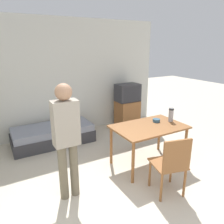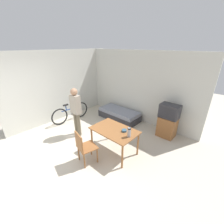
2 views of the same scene
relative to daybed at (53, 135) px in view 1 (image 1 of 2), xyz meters
name	(u,v)px [view 1 (image 1 of 2)]	position (x,y,z in m)	size (l,w,h in m)	color
wall_back	(57,79)	(0.32, 0.50, 1.15)	(5.33, 0.06, 2.70)	silver
daybed	(53,135)	(0.00, 0.00, 0.00)	(1.72, 0.78, 0.40)	#333338
tv	(127,106)	(2.01, 0.09, 0.36)	(0.60, 0.47, 1.14)	brown
dining_table	(149,131)	(1.26, -1.74, 0.46)	(1.26, 0.81, 0.74)	brown
wooden_chair	(172,163)	(0.98, -2.59, 0.33)	(0.54, 0.54, 0.92)	brown
person_standing	(66,135)	(-0.28, -1.89, 0.76)	(0.34, 0.22, 1.65)	#6B604C
thermos_flask	(171,114)	(1.76, -1.74, 0.68)	(0.09, 0.09, 0.25)	#99999E
mate_bowl	(156,120)	(1.52, -1.63, 0.57)	(0.13, 0.13, 0.05)	#335670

